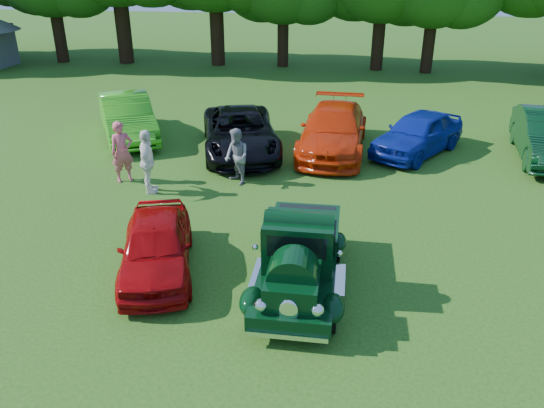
# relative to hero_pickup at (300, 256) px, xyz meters

# --- Properties ---
(ground) EXTENTS (120.00, 120.00, 0.00)m
(ground) POSITION_rel_hero_pickup_xyz_m (-1.21, 0.75, -0.74)
(ground) COLOR #204F12
(ground) RESTS_ON ground
(hero_pickup) EXTENTS (2.02, 4.34, 1.70)m
(hero_pickup) POSITION_rel_hero_pickup_xyz_m (0.00, 0.00, 0.00)
(hero_pickup) COLOR black
(hero_pickup) RESTS_ON ground
(red_convertible) EXTENTS (2.57, 4.13, 1.31)m
(red_convertible) POSITION_rel_hero_pickup_xyz_m (-3.23, 0.12, -0.08)
(red_convertible) COLOR #9E0608
(red_convertible) RESTS_ON ground
(back_car_lime) EXTENTS (4.03, 5.33, 1.68)m
(back_car_lime) POSITION_rel_hero_pickup_xyz_m (-7.69, 9.37, 0.11)
(back_car_lime) COLOR green
(back_car_lime) RESTS_ON ground
(back_car_black) EXTENTS (3.96, 6.03, 1.54)m
(back_car_black) POSITION_rel_hero_pickup_xyz_m (-2.99, 8.31, 0.04)
(back_car_black) COLOR black
(back_car_black) RESTS_ON ground
(back_car_orange) EXTENTS (2.54, 5.70, 1.62)m
(back_car_orange) POSITION_rel_hero_pickup_xyz_m (0.35, 8.93, 0.08)
(back_car_orange) COLOR red
(back_car_orange) RESTS_ON ground
(back_car_blue) EXTENTS (3.95, 4.68, 1.51)m
(back_car_blue) POSITION_rel_hero_pickup_xyz_m (3.36, 9.15, 0.02)
(back_car_blue) COLOR navy
(back_car_blue) RESTS_ON ground
(spectator_pink) EXTENTS (0.84, 0.81, 1.94)m
(spectator_pink) POSITION_rel_hero_pickup_xyz_m (-6.10, 5.13, 0.23)
(spectator_pink) COLOR #CB5360
(spectator_pink) RESTS_ON ground
(spectator_grey) EXTENTS (1.07, 1.09, 1.77)m
(spectator_grey) POSITION_rel_hero_pickup_xyz_m (-2.51, 5.45, 0.15)
(spectator_grey) COLOR gray
(spectator_grey) RESTS_ON ground
(spectator_white) EXTENTS (0.78, 1.23, 1.96)m
(spectator_white) POSITION_rel_hero_pickup_xyz_m (-4.99, 4.37, 0.24)
(spectator_white) COLOR white
(spectator_white) RESTS_ON ground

